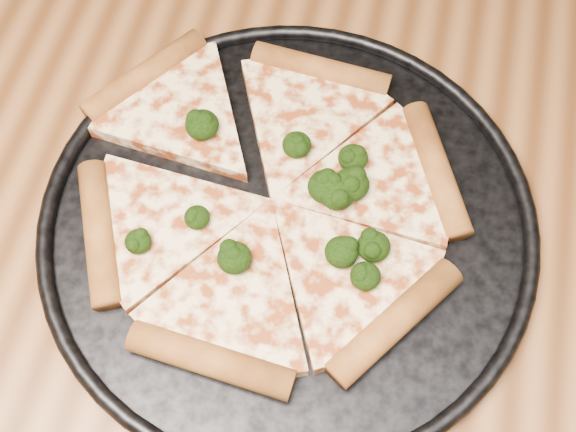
# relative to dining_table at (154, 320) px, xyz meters

# --- Properties ---
(dining_table) EXTENTS (1.20, 0.90, 0.75)m
(dining_table) POSITION_rel_dining_table_xyz_m (0.00, 0.00, 0.00)
(dining_table) COLOR brown
(dining_table) RESTS_ON ground
(pizza_pan) EXTENTS (0.40, 0.40, 0.02)m
(pizza_pan) POSITION_rel_dining_table_xyz_m (0.11, 0.07, 0.10)
(pizza_pan) COLOR black
(pizza_pan) RESTS_ON dining_table
(pizza) EXTENTS (0.34, 0.31, 0.02)m
(pizza) POSITION_rel_dining_table_xyz_m (0.09, 0.09, 0.11)
(pizza) COLOR #FFDB9C
(pizza) RESTS_ON pizza_pan
(broccoli_florets) EXTENTS (0.20, 0.14, 0.02)m
(broccoli_florets) POSITION_rel_dining_table_xyz_m (0.11, 0.08, 0.12)
(broccoli_florets) COLOR black
(broccoli_florets) RESTS_ON pizza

